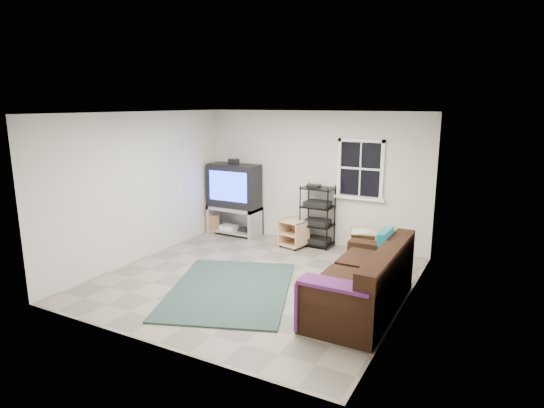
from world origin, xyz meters
The scene contains 8 objects.
room centered at (0.95, 2.27, 1.48)m, with size 4.60×4.62×4.60m.
tv_unit centered at (-1.67, 2.00, 0.89)m, with size 1.10×0.55×1.61m.
av_rack centered at (0.20, 2.06, 0.52)m, with size 0.60×0.44×1.21m.
side_table_left centered at (-0.17, 1.82, 0.28)m, with size 0.53×0.53×0.53m.
side_table_right centered at (1.19, 1.82, 0.29)m, with size 0.56×0.56×0.53m.
sofa centered at (1.84, -0.24, 0.35)m, with size 0.96×2.16×0.99m.
shag_rug centered at (-0.11, -0.57, 0.01)m, with size 1.72×2.37×0.03m, color #332416.
paper_bag centered at (-2.16, 1.85, 0.20)m, with size 0.28×0.18×0.40m, color olive.
Camera 1 is at (3.45, -5.87, 2.74)m, focal length 30.00 mm.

